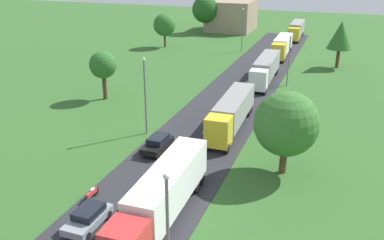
# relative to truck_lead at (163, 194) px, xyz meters

# --- Properties ---
(road) EXTENTS (10.00, 140.00, 0.06)m
(road) POSITION_rel_truck_lead_xyz_m (-2.44, 11.96, -2.18)
(road) COLOR #2B2B30
(road) RESTS_ON ground
(lane_marking_centre) EXTENTS (0.16, 119.77, 0.01)m
(lane_marking_centre) POSITION_rel_truck_lead_xyz_m (-2.44, 7.35, -2.14)
(lane_marking_centre) COLOR white
(lane_marking_centre) RESTS_ON road
(truck_lead) EXTENTS (2.73, 13.90, 3.76)m
(truck_lead) POSITION_rel_truck_lead_xyz_m (0.00, 0.00, 0.00)
(truck_lead) COLOR red
(truck_lead) RESTS_ON road
(truck_second) EXTENTS (2.85, 13.60, 3.50)m
(truck_second) POSITION_rel_truck_lead_xyz_m (0.16, 18.71, -0.10)
(truck_second) COLOR yellow
(truck_second) RESTS_ON road
(truck_third) EXTENTS (2.82, 13.88, 3.66)m
(truck_third) POSITION_rel_truck_lead_xyz_m (0.14, 38.69, -0.04)
(truck_third) COLOR white
(truck_third) RESTS_ON road
(truck_fourth) EXTENTS (2.72, 12.40, 3.52)m
(truck_fourth) POSITION_rel_truck_lead_xyz_m (-0.19, 57.17, -0.11)
(truck_fourth) COLOR yellow
(truck_fourth) RESTS_ON road
(truck_fifth) EXTENTS (2.64, 12.68, 3.63)m
(truck_fifth) POSITION_rel_truck_lead_xyz_m (0.13, 76.59, -0.07)
(truck_fifth) COLOR yellow
(truck_fifth) RESTS_ON road
(car_second) EXTENTS (1.94, 4.09, 1.45)m
(car_second) POSITION_rel_truck_lead_xyz_m (-4.75, -2.62, -1.39)
(car_second) COLOR #8C939E
(car_second) RESTS_ON road
(car_third) EXTENTS (1.95, 4.22, 1.53)m
(car_third) POSITION_rel_truck_lead_xyz_m (-5.23, 10.54, -1.36)
(car_third) COLOR black
(car_third) RESTS_ON road
(motorcycle_courier) EXTENTS (0.28, 1.94, 0.91)m
(motorcycle_courier) POSITION_rel_truck_lead_xyz_m (-6.55, 0.61, -1.67)
(motorcycle_courier) COLOR black
(motorcycle_courier) RESTS_ON road
(lamppost_lead) EXTENTS (0.36, 0.36, 8.16)m
(lamppost_lead) POSITION_rel_truck_lead_xyz_m (3.40, -7.00, 2.35)
(lamppost_lead) COLOR slate
(lamppost_lead) RESTS_ON ground
(lamppost_second) EXTENTS (0.36, 0.36, 8.46)m
(lamppost_second) POSITION_rel_truck_lead_xyz_m (-8.27, 14.34, 2.50)
(lamppost_second) COLOR slate
(lamppost_second) RESTS_ON ground
(lamppost_third) EXTENTS (0.36, 0.36, 7.51)m
(lamppost_third) POSITION_rel_truck_lead_xyz_m (3.60, 37.83, 2.01)
(lamppost_third) COLOR slate
(lamppost_third) RESTS_ON ground
(lamppost_fourth) EXTENTS (0.36, 0.36, 8.52)m
(lamppost_fourth) POSITION_rel_truck_lead_xyz_m (-8.42, 58.73, 2.53)
(lamppost_fourth) COLOR slate
(lamppost_fourth) RESTS_ON ground
(tree_oak) EXTENTS (5.72, 5.72, 7.58)m
(tree_oak) POSITION_rel_truck_lead_xyz_m (7.13, 10.47, 2.49)
(tree_oak) COLOR #513823
(tree_oak) RESTS_ON ground
(tree_birch) EXTENTS (4.64, 4.64, 6.95)m
(tree_birch) POSITION_rel_truck_lead_xyz_m (-24.73, 57.57, 2.40)
(tree_birch) COLOR #513823
(tree_birch) RESTS_ON ground
(tree_maple) EXTENTS (6.48, 6.48, 8.90)m
(tree_maple) POSITION_rel_truck_lead_xyz_m (-22.25, 77.06, 3.44)
(tree_maple) COLOR #513823
(tree_maple) RESTS_ON ground
(tree_pine) EXTENTS (4.23, 4.23, 7.91)m
(tree_pine) POSITION_rel_truck_lead_xyz_m (10.19, 51.79, 3.33)
(tree_pine) COLOR #513823
(tree_pine) RESTS_ON ground
(tree_ash) EXTENTS (3.62, 3.62, 6.54)m
(tree_ash) POSITION_rel_truck_lead_xyz_m (-18.73, 23.20, 2.45)
(tree_ash) COLOR #513823
(tree_ash) RESTS_ON ground
(distant_building) EXTENTS (10.96, 12.28, 7.42)m
(distant_building) POSITION_rel_truck_lead_xyz_m (-17.09, 82.79, 1.50)
(distant_building) COLOR #9E846B
(distant_building) RESTS_ON ground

